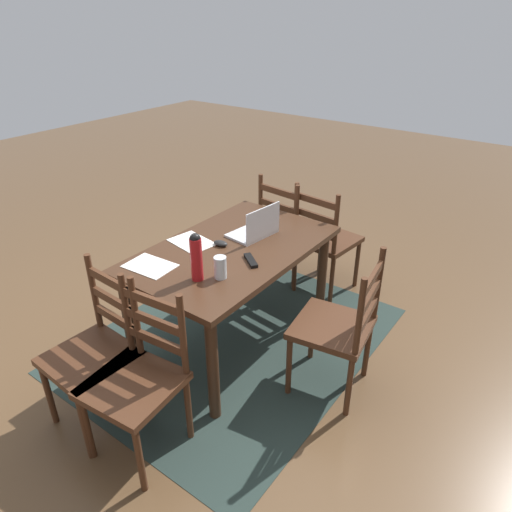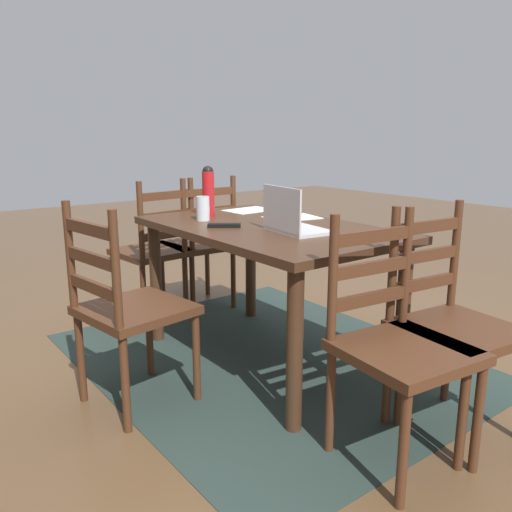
# 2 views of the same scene
# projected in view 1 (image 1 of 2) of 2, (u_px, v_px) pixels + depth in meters

# --- Properties ---
(ground_plane) EXTENTS (14.00, 14.00, 0.00)m
(ground_plane) POSITION_uv_depth(u_px,v_px,m) (234.00, 339.00, 3.42)
(ground_plane) COLOR brown
(area_rug) EXTENTS (2.19, 1.77, 0.01)m
(area_rug) POSITION_uv_depth(u_px,v_px,m) (234.00, 339.00, 3.42)
(area_rug) COLOR #283833
(area_rug) RESTS_ON ground
(dining_table) EXTENTS (1.41, 0.87, 0.76)m
(dining_table) POSITION_uv_depth(u_px,v_px,m) (232.00, 261.00, 3.11)
(dining_table) COLOR #422819
(dining_table) RESTS_ON ground
(chair_far_head) EXTENTS (0.50, 0.50, 0.95)m
(chair_far_head) POSITION_uv_depth(u_px,v_px,m) (339.00, 327.00, 2.78)
(chair_far_head) COLOR #4C2B19
(chair_far_head) RESTS_ON ground
(chair_right_far) EXTENTS (0.48, 0.48, 0.95)m
(chair_right_far) POSITION_uv_depth(u_px,v_px,m) (138.00, 379.00, 2.40)
(chair_right_far) COLOR #4C2B19
(chair_right_far) RESTS_ON ground
(chair_right_near) EXTENTS (0.46, 0.46, 0.95)m
(chair_right_near) POSITION_uv_depth(u_px,v_px,m) (96.00, 353.00, 2.58)
(chair_right_near) COLOR #4C2B19
(chair_right_near) RESTS_ON ground
(chair_left_far) EXTENTS (0.49, 0.49, 0.95)m
(chair_left_far) POSITION_uv_depth(u_px,v_px,m) (325.00, 240.00, 3.82)
(chair_left_far) COLOR #4C2B19
(chair_left_far) RESTS_ON ground
(chair_left_near) EXTENTS (0.49, 0.49, 0.95)m
(chair_left_near) POSITION_uv_depth(u_px,v_px,m) (289.00, 229.00, 4.00)
(chair_left_near) COLOR #4C2B19
(chair_left_near) RESTS_ON ground
(laptop) EXTENTS (0.34, 0.26, 0.23)m
(laptop) POSITION_uv_depth(u_px,v_px,m) (257.00, 228.00, 3.17)
(laptop) COLOR silver
(laptop) RESTS_ON dining_table
(water_bottle) EXTENTS (0.07, 0.07, 0.29)m
(water_bottle) POSITION_uv_depth(u_px,v_px,m) (196.00, 256.00, 2.63)
(water_bottle) COLOR red
(water_bottle) RESTS_ON dining_table
(drinking_glass) EXTENTS (0.07, 0.07, 0.13)m
(drinking_glass) POSITION_uv_depth(u_px,v_px,m) (220.00, 267.00, 2.69)
(drinking_glass) COLOR silver
(drinking_glass) RESTS_ON dining_table
(computer_mouse) EXTENTS (0.07, 0.11, 0.03)m
(computer_mouse) POSITION_uv_depth(u_px,v_px,m) (221.00, 243.00, 3.07)
(computer_mouse) COLOR black
(computer_mouse) RESTS_ON dining_table
(tv_remote) EXTENTS (0.14, 0.16, 0.02)m
(tv_remote) POSITION_uv_depth(u_px,v_px,m) (251.00, 260.00, 2.88)
(tv_remote) COLOR black
(tv_remote) RESTS_ON dining_table
(paper_stack_left) EXTENTS (0.23, 0.31, 0.00)m
(paper_stack_left) POSITION_uv_depth(u_px,v_px,m) (150.00, 266.00, 2.83)
(paper_stack_left) COLOR white
(paper_stack_left) RESTS_ON dining_table
(paper_stack_right) EXTENTS (0.26, 0.33, 0.00)m
(paper_stack_right) POSITION_uv_depth(u_px,v_px,m) (192.00, 242.00, 3.12)
(paper_stack_right) COLOR white
(paper_stack_right) RESTS_ON dining_table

